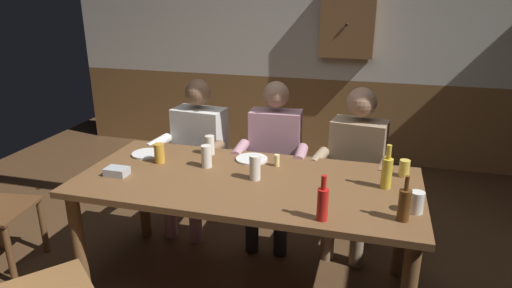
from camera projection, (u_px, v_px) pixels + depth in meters
ground_plane at (246, 288)px, 2.96m from camera, size 6.88×6.88×0.00m
back_wall_wainscot at (310, 117)px, 5.19m from camera, size 5.73×0.12×0.93m
dining_table at (247, 193)px, 2.77m from camera, size 2.10×0.96×0.78m
person_0 at (197, 148)px, 3.58m from camera, size 0.57×0.56×1.22m
person_1 at (273, 156)px, 3.41m from camera, size 0.55×0.54×1.24m
person_2 at (355, 162)px, 3.26m from camera, size 0.57×0.58×1.23m
table_candle at (277, 160)px, 2.93m from camera, size 0.04×0.04×0.08m
condiment_caddy at (117, 171)px, 2.79m from camera, size 0.14×0.10×0.05m
plate_0 at (147, 154)px, 3.13m from camera, size 0.21×0.21×0.01m
plate_1 at (252, 159)px, 3.04m from camera, size 0.22×0.22×0.01m
bottle_0 at (323, 203)px, 2.23m from camera, size 0.06×0.06×0.25m
bottle_1 at (387, 172)px, 2.59m from camera, size 0.06×0.06×0.27m
bottle_2 at (404, 204)px, 2.23m from camera, size 0.06×0.06×0.24m
pint_glass_0 at (210, 145)px, 3.13m from camera, size 0.07×0.07×0.14m
pint_glass_1 at (404, 168)px, 2.76m from camera, size 0.07×0.07×0.11m
pint_glass_2 at (206, 156)px, 2.90m from camera, size 0.07×0.07×0.15m
pint_glass_3 at (417, 202)px, 2.31m from camera, size 0.07×0.07×0.12m
pint_glass_4 at (255, 167)px, 2.71m from camera, size 0.07×0.07×0.16m
pint_glass_5 at (159, 153)px, 2.98m from camera, size 0.07×0.07×0.13m
wall_dart_cabinet at (347, 24)px, 4.62m from camera, size 0.56×0.15×0.70m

